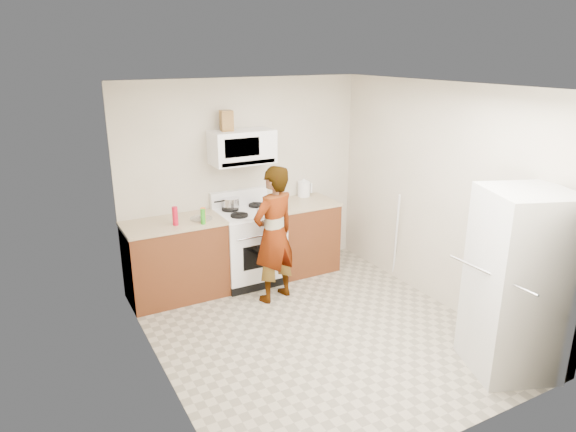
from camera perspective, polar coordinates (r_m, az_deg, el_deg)
floor at (r=5.52m, az=3.24°, el=-12.65°), size 3.60×3.60×0.00m
back_wall at (r=6.53m, az=-4.83°, el=4.09°), size 3.20×0.02×2.50m
right_wall at (r=5.97m, az=16.59°, el=2.06°), size 0.02×3.60×2.50m
cabinet_left at (r=6.18m, az=-12.38°, el=-4.91°), size 1.12×0.62×0.90m
counter_left at (r=6.02m, az=-12.67°, el=-0.81°), size 1.14×0.64×0.03m
cabinet_right at (r=6.80m, az=1.62°, el=-2.33°), size 0.80×0.62×0.90m
counter_right at (r=6.65m, az=1.65°, el=1.45°), size 0.82×0.64×0.03m
gas_range at (r=6.45m, az=-4.36°, el=-3.19°), size 0.76×0.65×1.13m
microwave at (r=6.23m, az=-5.12°, el=7.66°), size 0.76×0.38×0.40m
person at (r=5.86m, az=-1.57°, el=-2.07°), size 0.67×0.54×1.60m
fridge at (r=4.99m, az=24.16°, el=-6.85°), size 0.91×0.91×1.70m
kettle at (r=6.88m, az=1.77°, el=3.03°), size 0.21×0.21×0.20m
jug at (r=6.15m, az=-6.84°, el=10.48°), size 0.16×0.16×0.24m
saucepan at (r=6.39m, az=-6.34°, el=1.49°), size 0.26×0.26×0.11m
tray at (r=6.24m, az=-2.12°, el=0.68°), size 0.27×0.20×0.05m
bottle_spray at (r=5.86m, az=-12.43°, el=-0.00°), size 0.07×0.07×0.21m
bottle_hot_sauce at (r=5.88m, az=-9.41°, el=0.06°), size 0.06×0.06×0.18m
bottle_green_cap at (r=5.85m, az=-9.43°, el=-0.06°), size 0.06×0.06×0.18m
pot_lid at (r=6.05m, az=-9.62°, el=-0.28°), size 0.26×0.26×0.01m
broom at (r=6.58m, az=11.93°, el=-2.22°), size 0.17×0.21×1.15m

